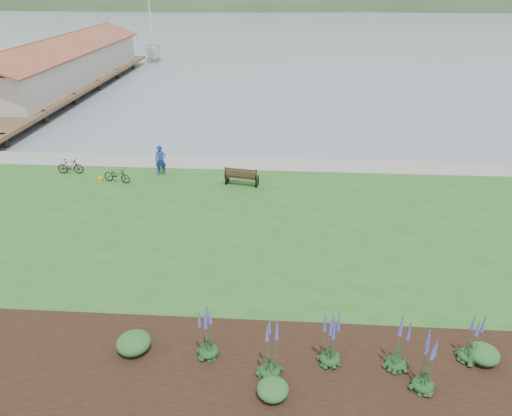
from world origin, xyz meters
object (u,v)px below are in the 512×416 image
at_px(person, 160,158).
at_px(bicycle_a, 117,175).
at_px(sailboat, 155,61).
at_px(park_bench, 242,176).

relative_size(person, bicycle_a, 1.27).
bearing_deg(sailboat, park_bench, -82.12).
bearing_deg(person, sailboat, 102.74).
bearing_deg(park_bench, bicycle_a, -169.74).
bearing_deg(bicycle_a, person, -47.99).
relative_size(park_bench, sailboat, 0.08).
height_order(person, sailboat, sailboat).
bearing_deg(bicycle_a, park_bench, -76.29).
bearing_deg(park_bench, person, 176.17).
xyz_separation_m(park_bench, person, (-4.87, 1.20, 0.49)).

